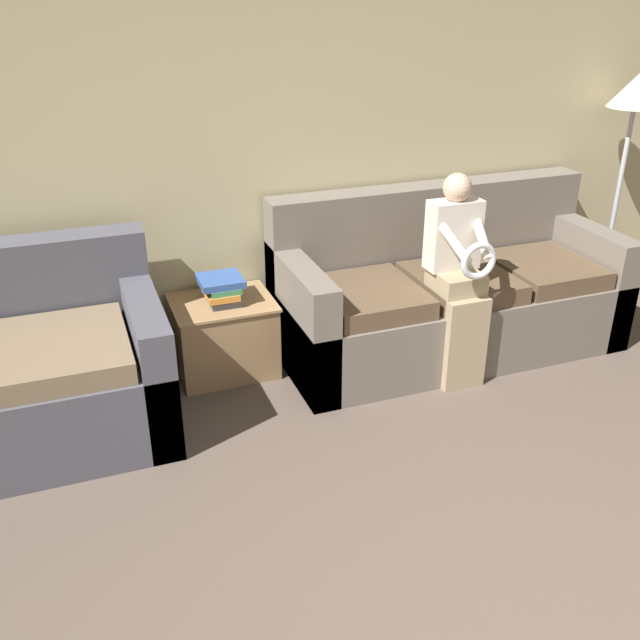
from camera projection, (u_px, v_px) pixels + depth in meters
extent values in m
cube|color=#C6B789|center=(300.00, 139.00, 4.14)|extent=(6.95, 0.06, 2.55)
cube|color=#70665B|center=(449.00, 317.00, 4.44)|extent=(2.11, 0.87, 0.43)
cube|color=#70665B|center=(428.00, 226.00, 4.51)|extent=(2.11, 0.20, 0.54)
cube|color=#70665B|center=(301.00, 321.00, 4.07)|extent=(0.16, 0.87, 0.70)
cube|color=#70665B|center=(580.00, 276.00, 4.69)|extent=(0.16, 0.87, 0.70)
cube|color=brown|center=(369.00, 297.00, 4.05)|extent=(0.56, 0.63, 0.11)
cube|color=brown|center=(461.00, 283.00, 4.24)|extent=(0.56, 0.63, 0.11)
cube|color=brown|center=(544.00, 270.00, 4.42)|extent=(0.56, 0.63, 0.11)
cube|color=#4C4C56|center=(2.00, 402.00, 3.53)|extent=(1.62, 0.96, 0.45)
cube|color=#4C4C56|center=(149.00, 357.00, 3.71)|extent=(0.16, 0.96, 0.69)
cube|color=#7A664C|center=(63.00, 350.00, 3.43)|extent=(0.61, 0.72, 0.11)
cube|color=tan|center=(464.00, 343.00, 4.00)|extent=(0.25, 0.10, 0.54)
cube|color=tan|center=(456.00, 281.00, 3.98)|extent=(0.25, 0.28, 0.11)
cube|color=silver|center=(453.00, 235.00, 3.93)|extent=(0.29, 0.14, 0.39)
sphere|color=#DBB293|center=(457.00, 188.00, 3.81)|extent=(0.16, 0.16, 0.16)
torus|color=silver|center=(479.00, 261.00, 3.73)|extent=(0.21, 0.04, 0.21)
cylinder|color=silver|center=(452.00, 239.00, 3.77)|extent=(0.12, 0.31, 0.22)
cylinder|color=silver|center=(481.00, 235.00, 3.83)|extent=(0.12, 0.31, 0.22)
cube|color=#9E7A51|center=(224.00, 336.00, 4.18)|extent=(0.56, 0.44, 0.45)
cube|color=tan|center=(222.00, 302.00, 4.08)|extent=(0.58, 0.46, 0.02)
cube|color=#4C4C56|center=(221.00, 297.00, 4.08)|extent=(0.17, 0.28, 0.05)
cube|color=orange|center=(220.00, 292.00, 4.04)|extent=(0.18, 0.26, 0.04)
cube|color=#3D8451|center=(221.00, 285.00, 4.05)|extent=(0.17, 0.29, 0.03)
cube|color=#33569E|center=(221.00, 281.00, 4.01)|extent=(0.24, 0.24, 0.04)
cylinder|color=#2D2B28|center=(598.00, 302.00, 5.13)|extent=(0.26, 0.26, 0.02)
cylinder|color=#B7B7BC|center=(615.00, 210.00, 4.83)|extent=(0.03, 0.03, 1.35)
cone|color=beige|center=(637.00, 90.00, 4.49)|extent=(0.35, 0.35, 0.21)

